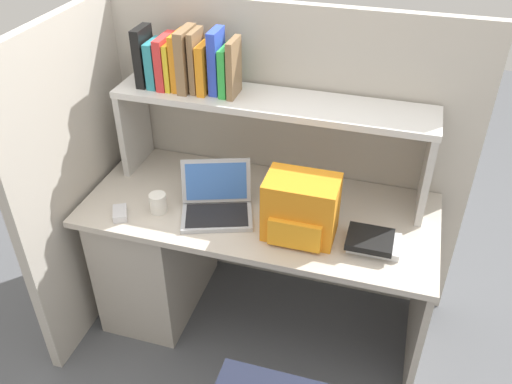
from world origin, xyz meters
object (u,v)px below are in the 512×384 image
at_px(paper_cup, 158,203).
at_px(laptop, 217,203).
at_px(backpack, 301,209).
at_px(computer_mouse, 120,213).

bearing_deg(paper_cup, laptop, 15.00).
height_order(backpack, computer_mouse, backpack).
bearing_deg(computer_mouse, laptop, -7.66).
bearing_deg(computer_mouse, backpack, -20.81).
xyz_separation_m(computer_mouse, paper_cup, (0.15, 0.09, 0.03)).
xyz_separation_m(laptop, backpack, (0.39, -0.05, 0.08)).
distance_m(computer_mouse, paper_cup, 0.17).
xyz_separation_m(laptop, computer_mouse, (-0.40, -0.15, -0.03)).
distance_m(backpack, computer_mouse, 0.81).
height_order(backpack, paper_cup, backpack).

